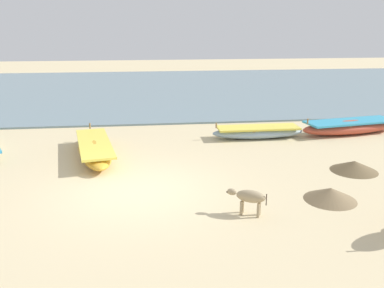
{
  "coord_description": "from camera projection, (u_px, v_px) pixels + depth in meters",
  "views": [
    {
      "loc": [
        0.23,
        -10.09,
        4.21
      ],
      "look_at": [
        1.69,
        2.14,
        0.6
      ],
      "focal_mm": 38.67,
      "sensor_mm": 36.0,
      "label": 1
    }
  ],
  "objects": [
    {
      "name": "fishing_boat_0",
      "position": [
        258.0,
        132.0,
        15.68
      ],
      "size": [
        3.52,
        0.94,
        0.64
      ],
      "rotation": [
        0.0,
        0.0,
        3.15
      ],
      "color": "#8CA5B7",
      "rests_on": "ground"
    },
    {
      "name": "debris_pile_0",
      "position": [
        354.0,
        166.0,
        12.2
      ],
      "size": [
        1.95,
        1.95,
        0.31
      ],
      "primitive_type": "cone",
      "rotation": [
        0.0,
        0.0,
        3.92
      ],
      "color": "brown",
      "rests_on": "ground"
    },
    {
      "name": "fishing_boat_3",
      "position": [
        95.0,
        149.0,
        13.48
      ],
      "size": [
        1.75,
        4.23,
        0.7
      ],
      "rotation": [
        0.0,
        0.0,
        1.75
      ],
      "color": "gold",
      "rests_on": "ground"
    },
    {
      "name": "sea_water",
      "position": [
        139.0,
        89.0,
        27.14
      ],
      "size": [
        60.0,
        20.0,
        0.08
      ],
      "primitive_type": "cube",
      "color": "slate",
      "rests_on": "ground"
    },
    {
      "name": "debris_pile_1",
      "position": [
        330.0,
        194.0,
        10.2
      ],
      "size": [
        1.38,
        1.38,
        0.32
      ],
      "primitive_type": "cone",
      "rotation": [
        0.0,
        0.0,
        6.21
      ],
      "color": "#7A6647",
      "rests_on": "ground"
    },
    {
      "name": "ground",
      "position": [
        137.0,
        191.0,
        10.77
      ],
      "size": [
        80.0,
        80.0,
        0.0
      ],
      "primitive_type": "plane",
      "color": "beige"
    },
    {
      "name": "fishing_boat_2",
      "position": [
        350.0,
        127.0,
        16.3
      ],
      "size": [
        4.28,
        1.76,
        0.73
      ],
      "rotation": [
        0.0,
        0.0,
        3.31
      ],
      "color": "#B74733",
      "rests_on": "ground"
    },
    {
      "name": "calf_near_dun",
      "position": [
        249.0,
        197.0,
        9.33
      ],
      "size": [
        0.88,
        0.57,
        0.6
      ],
      "rotation": [
        0.0,
        0.0,
        2.68
      ],
      "color": "tan",
      "rests_on": "ground"
    }
  ]
}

